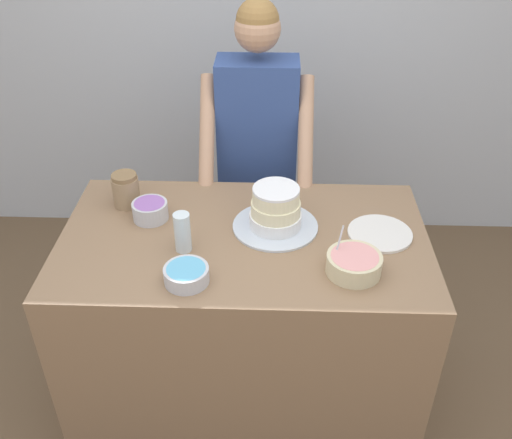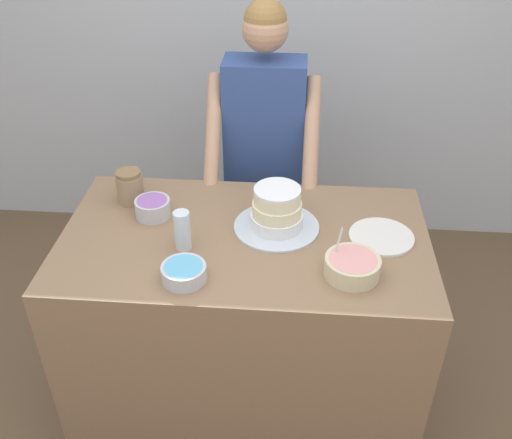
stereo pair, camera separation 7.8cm
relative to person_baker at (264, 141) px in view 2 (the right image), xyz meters
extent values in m
cube|color=silver|center=(-0.03, 0.82, 0.30)|extent=(10.00, 0.05, 2.60)
cube|color=#8C6B4C|center=(-0.03, -0.66, -0.54)|extent=(1.41, 0.80, 0.93)
cylinder|color=#2D2D38|center=(-0.08, 0.01, -0.61)|extent=(0.11, 0.11, 0.79)
cylinder|color=#2D2D38|center=(0.08, 0.01, -0.61)|extent=(0.11, 0.11, 0.79)
cube|color=#334C8C|center=(0.00, 0.01, 0.09)|extent=(0.37, 0.20, 0.60)
cylinder|color=tan|center=(-0.22, -0.15, 0.08)|extent=(0.07, 0.38, 0.50)
cylinder|color=tan|center=(0.22, -0.15, 0.08)|extent=(0.07, 0.38, 0.50)
sphere|color=tan|center=(0.00, 0.01, 0.52)|extent=(0.20, 0.20, 0.20)
sphere|color=olive|center=(0.00, 0.01, 0.55)|extent=(0.18, 0.18, 0.18)
cylinder|color=silver|center=(0.09, -0.60, -0.07)|extent=(0.33, 0.33, 0.01)
cylinder|color=white|center=(0.09, -0.60, -0.04)|extent=(0.20, 0.20, 0.05)
cylinder|color=#F4EABC|center=(0.09, -0.60, 0.02)|extent=(0.19, 0.19, 0.05)
cylinder|color=#F4EABC|center=(0.09, -0.60, 0.07)|extent=(0.18, 0.18, 0.05)
cylinder|color=white|center=(0.09, -0.60, 0.10)|extent=(0.18, 0.18, 0.01)
cylinder|color=beige|center=(0.36, -0.86, -0.04)|extent=(0.19, 0.19, 0.07)
cylinder|color=pink|center=(0.36, -0.86, -0.01)|extent=(0.17, 0.17, 0.01)
cylinder|color=silver|center=(0.31, -0.82, 0.01)|extent=(0.04, 0.05, 0.15)
cylinder|color=silver|center=(-0.21, -0.93, -0.04)|extent=(0.16, 0.16, 0.06)
cylinder|color=#60B7E0|center=(-0.21, -0.93, -0.02)|extent=(0.13, 0.13, 0.01)
cylinder|color=silver|center=(-0.40, -0.55, -0.03)|extent=(0.14, 0.14, 0.07)
cylinder|color=#9E66B7|center=(-0.40, -0.55, 0.00)|extent=(0.12, 0.12, 0.01)
cylinder|color=silver|center=(-0.25, -0.75, 0.01)|extent=(0.06, 0.06, 0.15)
cylinder|color=white|center=(0.49, -0.63, -0.07)|extent=(0.25, 0.25, 0.01)
cylinder|color=#9E7F5B|center=(-0.52, -0.45, -0.01)|extent=(0.11, 0.11, 0.12)
cylinder|color=olive|center=(-0.52, -0.45, 0.06)|extent=(0.10, 0.10, 0.02)
camera|label=1|loc=(0.08, -2.41, 1.20)|focal=40.00mm
camera|label=2|loc=(0.16, -2.41, 1.20)|focal=40.00mm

